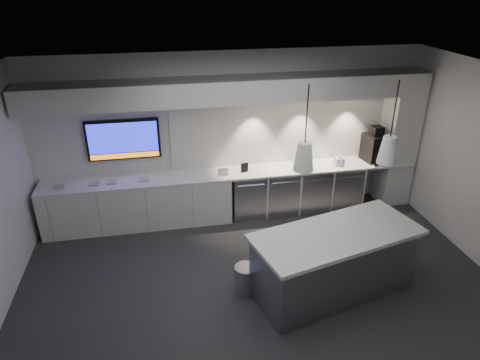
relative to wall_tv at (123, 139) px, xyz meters
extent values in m
plane|color=#2C2C2E|center=(1.90, -2.45, -1.56)|extent=(7.00, 7.00, 0.00)
plane|color=black|center=(1.90, -2.45, 1.44)|extent=(7.00, 7.00, 0.00)
plane|color=silver|center=(1.90, 0.05, -0.06)|extent=(7.00, 0.00, 7.00)
plane|color=silver|center=(1.90, -4.95, -0.06)|extent=(7.00, 0.00, 7.00)
cube|color=white|center=(1.90, -0.27, -0.68)|extent=(6.80, 0.65, 0.04)
cube|color=silver|center=(0.15, -0.27, -1.13)|extent=(3.30, 0.63, 0.86)
cube|color=#9A9CA2|center=(2.15, -0.27, -1.13)|extent=(0.60, 0.61, 0.85)
cube|color=#9A9CA2|center=(2.78, -0.27, -1.13)|extent=(0.60, 0.61, 0.85)
cube|color=#9A9CA2|center=(3.41, -0.27, -1.13)|extent=(0.60, 0.61, 0.85)
cube|color=#9A9CA2|center=(4.04, -0.27, -1.13)|extent=(0.60, 0.61, 0.85)
cube|color=silver|center=(3.10, 0.03, -0.01)|extent=(4.60, 0.03, 1.30)
cube|color=silver|center=(1.90, -0.25, 0.84)|extent=(6.90, 0.60, 0.40)
cube|color=silver|center=(5.10, -0.25, -0.26)|extent=(0.55, 0.55, 2.60)
cube|color=black|center=(0.00, 0.00, 0.00)|extent=(1.25, 0.06, 0.72)
cube|color=#1319B7|center=(0.00, -0.03, 0.04)|extent=(1.17, 0.00, 0.54)
cube|color=orange|center=(0.00, -0.03, -0.29)|extent=(1.17, 0.00, 0.09)
cube|color=#9A9CA2|center=(2.89, -2.66, -1.09)|extent=(2.37, 1.41, 0.93)
cube|color=white|center=(2.89, -2.66, -0.60)|extent=(2.51, 1.55, 0.06)
cylinder|color=#9A9CA2|center=(1.66, -2.46, -1.34)|extent=(0.35, 0.35, 0.44)
cube|color=black|center=(4.63, -0.24, -0.40)|extent=(0.43, 0.47, 0.51)
cube|color=black|center=(4.63, -0.24, -0.06)|extent=(0.23, 0.23, 0.17)
cube|color=#9A9CA2|center=(4.63, -0.47, -0.64)|extent=(0.31, 0.24, 0.03)
cube|color=black|center=(2.08, -0.32, -0.57)|extent=(0.14, 0.05, 0.18)
cube|color=white|center=(1.68, -0.39, -0.59)|extent=(0.18, 0.03, 0.14)
cube|color=#A2A2A2|center=(-1.11, -0.35, -0.65)|extent=(0.18, 0.18, 0.02)
cube|color=#A2A2A2|center=(-0.53, -0.32, -0.65)|extent=(0.19, 0.19, 0.02)
cube|color=#A2A2A2|center=(-0.25, -0.31, -0.65)|extent=(0.18, 0.18, 0.02)
cube|color=#A2A2A2|center=(0.29, -0.31, -0.65)|extent=(0.17, 0.17, 0.02)
cone|color=silver|center=(2.34, -2.66, 0.59)|extent=(0.25, 0.25, 0.36)
cylinder|color=black|center=(2.34, -2.66, 1.12)|extent=(0.02, 0.02, 0.70)
cone|color=silver|center=(3.45, -2.66, 0.59)|extent=(0.25, 0.25, 0.36)
cylinder|color=black|center=(3.45, -2.66, 1.12)|extent=(0.02, 0.02, 0.70)
camera|label=1|loc=(0.67, -7.22, 2.59)|focal=32.00mm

